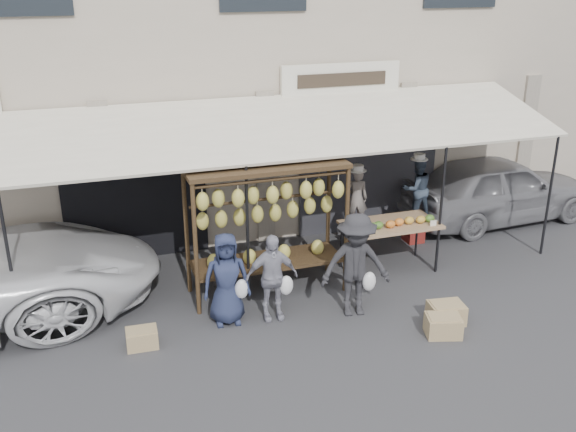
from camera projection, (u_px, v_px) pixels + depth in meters
name	position (u px, v px, depth m)	size (l,w,h in m)	color
ground_plane	(332.00, 324.00, 9.86)	(90.00, 90.00, 0.00)	#2D2D30
shophouse	(225.00, 39.00, 14.30)	(24.00, 6.15, 7.30)	#B6A692
awning	(285.00, 127.00, 10.95)	(10.00, 2.35, 2.92)	silver
banana_rack	(267.00, 205.00, 10.28)	(2.60, 0.90, 2.24)	black
produce_table	(391.00, 225.00, 11.31)	(1.70, 0.90, 1.04)	tan
vendor_left	(356.00, 199.00, 12.18)	(0.43, 0.28, 1.18)	gray
vendor_right	(417.00, 189.00, 12.47)	(0.61, 0.48, 1.26)	#354254
customer_left	(226.00, 279.00, 9.67)	(0.71, 0.47, 1.46)	#232A47
customer_mid	(272.00, 277.00, 9.79)	(0.82, 0.34, 1.40)	#9695A3
customer_right	(356.00, 265.00, 9.87)	(1.08, 0.62, 1.68)	#28282B
stool_left	(355.00, 238.00, 12.47)	(0.31, 0.31, 0.44)	maroon
stool_right	(414.00, 230.00, 12.78)	(0.34, 0.34, 0.48)	maroon
crate_near_a	(443.00, 326.00, 9.51)	(0.51, 0.39, 0.30)	tan
crate_near_b	(446.00, 313.00, 9.85)	(0.53, 0.40, 0.32)	tan
crate_far	(142.00, 338.00, 9.23)	(0.44, 0.34, 0.27)	tan
sedan	(498.00, 188.00, 13.71)	(1.72, 4.27, 1.45)	gray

